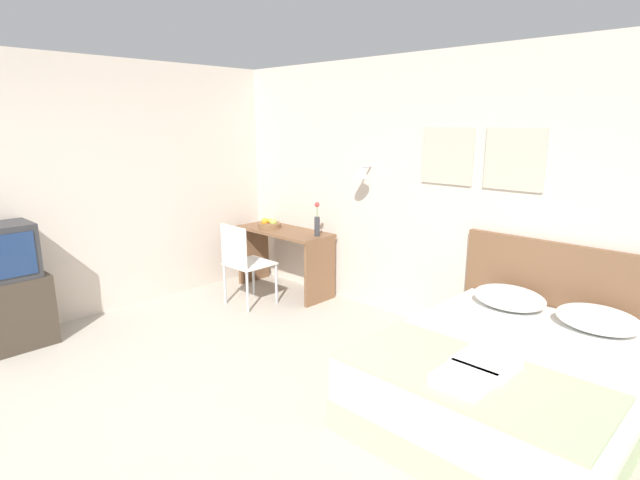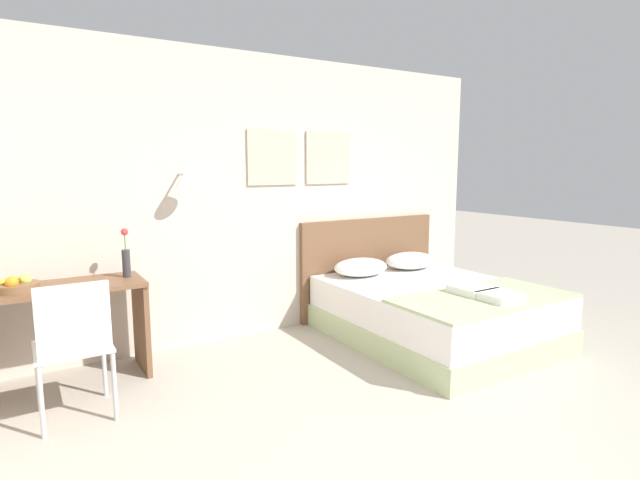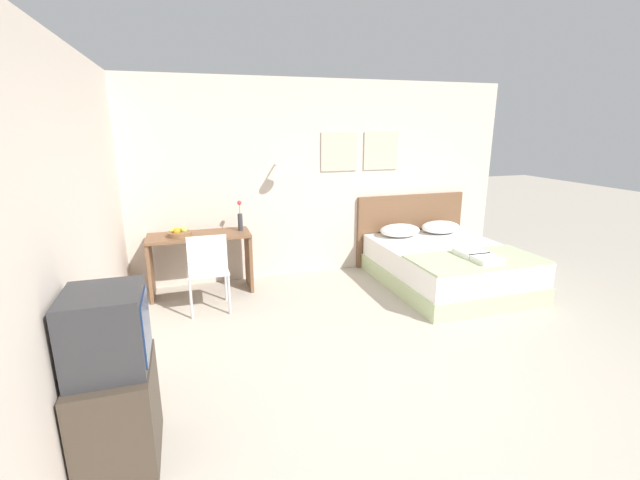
{
  "view_description": "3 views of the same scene",
  "coord_description": "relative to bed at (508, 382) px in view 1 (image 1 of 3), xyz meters",
  "views": [
    {
      "loc": [
        2.74,
        -1.2,
        2.01
      ],
      "look_at": [
        -0.22,
        1.87,
        1.0
      ],
      "focal_mm": 28.0,
      "sensor_mm": 36.0,
      "label": 1
    },
    {
      "loc": [
        -1.79,
        -1.34,
        1.62
      ],
      "look_at": [
        0.32,
        2.07,
        1.02
      ],
      "focal_mm": 28.0,
      "sensor_mm": 36.0,
      "label": 2
    },
    {
      "loc": [
        -1.71,
        -2.63,
        2.06
      ],
      "look_at": [
        -0.39,
        1.52,
        0.88
      ],
      "focal_mm": 24.0,
      "sensor_mm": 36.0,
      "label": 3
    }
  ],
  "objects": [
    {
      "name": "ground_plane",
      "position": [
        -1.51,
        -1.95,
        -0.26
      ],
      "size": [
        24.0,
        24.0,
        0.0
      ],
      "primitive_type": "plane",
      "color": "#B2A899"
    },
    {
      "name": "wall_back",
      "position": [
        -1.5,
        1.07,
        1.08
      ],
      "size": [
        5.72,
        0.31,
        2.65
      ],
      "color": "beige",
      "rests_on": "ground_plane"
    },
    {
      "name": "bed",
      "position": [
        0.0,
        0.0,
        0.0
      ],
      "size": [
        1.6,
        1.97,
        0.52
      ],
      "color": "#B2C693",
      "rests_on": "ground_plane"
    },
    {
      "name": "headboard",
      "position": [
        0.0,
        1.01,
        0.27
      ],
      "size": [
        1.72,
        0.06,
        1.05
      ],
      "color": "brown",
      "rests_on": "ground_plane"
    },
    {
      "name": "pillow_left",
      "position": [
        -0.33,
        0.71,
        0.35
      ],
      "size": [
        0.59,
        0.44,
        0.17
      ],
      "color": "white",
      "rests_on": "bed"
    },
    {
      "name": "pillow_right",
      "position": [
        0.33,
        0.71,
        0.35
      ],
      "size": [
        0.59,
        0.44,
        0.17
      ],
      "color": "white",
      "rests_on": "bed"
    },
    {
      "name": "throw_blanket",
      "position": [
        0.0,
        -0.57,
        0.27
      ],
      "size": [
        1.55,
        0.79,
        0.02
      ],
      "color": "#B2C693",
      "rests_on": "bed"
    },
    {
      "name": "folded_towel_near_foot",
      "position": [
        0.03,
        -0.43,
        0.31
      ],
      "size": [
        0.34,
        0.32,
        0.06
      ],
      "color": "white",
      "rests_on": "throw_blanket"
    },
    {
      "name": "folded_towel_mid_bed",
      "position": [
        0.02,
        -0.71,
        0.31
      ],
      "size": [
        0.3,
        0.28,
        0.06
      ],
      "color": "white",
      "rests_on": "throw_blanket"
    },
    {
      "name": "desk",
      "position": [
        -3.09,
        0.72,
        0.28
      ],
      "size": [
        1.23,
        0.51,
        0.76
      ],
      "color": "brown",
      "rests_on": "ground_plane"
    },
    {
      "name": "desk_chair",
      "position": [
        -3.04,
        0.05,
        0.29
      ],
      "size": [
        0.45,
        0.45,
        0.93
      ],
      "color": "white",
      "rests_on": "ground_plane"
    },
    {
      "name": "fruit_bowl",
      "position": [
        -3.32,
        0.69,
        0.55
      ],
      "size": [
        0.28,
        0.28,
        0.12
      ],
      "color": "brown",
      "rests_on": "desk"
    },
    {
      "name": "flower_vase",
      "position": [
        -2.58,
        0.76,
        0.66
      ],
      "size": [
        0.06,
        0.06,
        0.38
      ],
      "color": "#333338",
      "rests_on": "desk"
    },
    {
      "name": "tv_stand",
      "position": [
        -3.72,
        -2.03,
        0.07
      ],
      "size": [
        0.45,
        0.61,
        0.65
      ],
      "color": "#3D3328",
      "rests_on": "ground_plane"
    },
    {
      "name": "television",
      "position": [
        -3.72,
        -2.03,
        0.64
      ],
      "size": [
        0.44,
        0.47,
        0.49
      ],
      "color": "#2D2D30",
      "rests_on": "tv_stand"
    }
  ]
}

